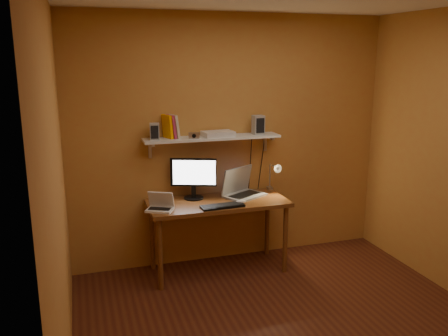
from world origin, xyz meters
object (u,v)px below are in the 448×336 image
object	(u,v)px
mouse	(241,202)
desk_lamp	(274,173)
netbook	(160,205)
speaker_left	(155,131)
speaker_right	(258,125)
laptop	(241,188)
keyboard	(223,206)
router	(218,134)
shelf_camera	(194,136)
monitor	(193,176)
desk	(218,209)
wall_shelf	(212,138)

from	to	relation	value
mouse	desk_lamp	size ratio (longest dim) A/B	0.28
netbook	speaker_left	world-z (taller)	speaker_left
speaker_right	laptop	bearing A→B (deg)	-161.62
keyboard	router	size ratio (longest dim) A/B	1.36
shelf_camera	router	bearing A→B (deg)	14.77
monitor	shelf_camera	xyz separation A→B (m)	(0.00, -0.04, 0.42)
desk	keyboard	bearing A→B (deg)	-94.28
laptop	netbook	size ratio (longest dim) A/B	1.67
monitor	speaker_left	distance (m)	0.60
monitor	speaker_left	size ratio (longest dim) A/B	2.76
wall_shelf	keyboard	xyz separation A→B (m)	(-0.02, -0.40, -0.60)
monitor	keyboard	size ratio (longest dim) A/B	1.06
netbook	desk_lamp	world-z (taller)	desk_lamp
netbook	keyboard	world-z (taller)	netbook
mouse	desk_lamp	xyz separation A→B (m)	(0.47, 0.27, 0.19)
mouse	monitor	bearing A→B (deg)	144.44
desk	keyboard	xyz separation A→B (m)	(-0.02, -0.20, 0.10)
speaker_left	monitor	bearing A→B (deg)	3.96
desk_lamp	speaker_right	world-z (taller)	speaker_right
keyboard	desk	bearing A→B (deg)	82.23
netbook	mouse	xyz separation A→B (m)	(0.79, -0.03, -0.03)
netbook	shelf_camera	size ratio (longest dim) A/B	2.61
shelf_camera	speaker_right	bearing A→B (deg)	5.96
mouse	speaker_left	xyz separation A→B (m)	(-0.78, 0.33, 0.69)
desk	speaker_left	world-z (taller)	speaker_left
wall_shelf	speaker_left	distance (m)	0.59
monitor	speaker_right	bearing A→B (deg)	22.20
desk	monitor	distance (m)	0.42
mouse	shelf_camera	world-z (taller)	shelf_camera
desk_lamp	shelf_camera	xyz separation A→B (m)	(-0.87, -0.01, 0.45)
speaker_right	mouse	bearing A→B (deg)	-133.54
speaker_left	speaker_right	bearing A→B (deg)	8.77
wall_shelf	netbook	size ratio (longest dim) A/B	4.76
keyboard	speaker_right	size ratio (longest dim) A/B	2.15
shelf_camera	speaker_left	bearing A→B (deg)	169.99
wall_shelf	desk_lamp	distance (m)	0.77
monitor	speaker_right	distance (m)	0.86
wall_shelf	router	xyz separation A→B (m)	(0.06, -0.01, 0.04)
desk	mouse	distance (m)	0.26
shelf_camera	router	xyz separation A→B (m)	(0.27, 0.07, -0.01)
wall_shelf	router	distance (m)	0.07
desk	speaker_left	distance (m)	1.00
netbook	speaker_right	size ratio (longest dim) A/B	1.49
wall_shelf	netbook	xyz separation A→B (m)	(-0.60, -0.30, -0.56)
netbook	desk_lamp	xyz separation A→B (m)	(1.26, 0.24, 0.16)
desk	laptop	distance (m)	0.35
speaker_right	router	xyz separation A→B (m)	(-0.44, -0.00, -0.07)
monitor	netbook	bearing A→B (deg)	-126.38
laptop	speaker_right	size ratio (longest dim) A/B	2.49
laptop	shelf_camera	xyz separation A→B (m)	(-0.49, 0.00, 0.58)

